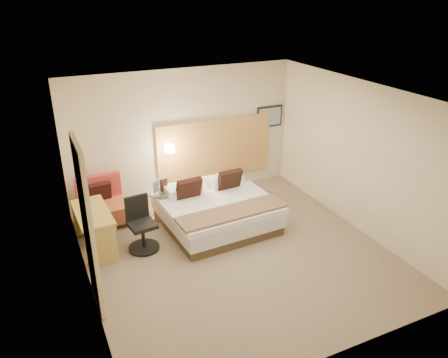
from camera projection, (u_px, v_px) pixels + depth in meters
name	position (u px, v px, depth m)	size (l,w,h in m)	color
floor	(237.00, 253.00, 7.42)	(4.80, 5.00, 0.02)	#816F57
ceiling	(239.00, 95.00, 6.31)	(4.80, 5.00, 0.02)	white
wall_back	(183.00, 135.00, 8.94)	(4.80, 0.02, 2.70)	beige
wall_front	(340.00, 266.00, 4.79)	(4.80, 0.02, 2.70)	beige
wall_left	(80.00, 211.00, 5.94)	(0.02, 5.00, 2.70)	beige
wall_right	(358.00, 157.00, 7.79)	(0.02, 5.00, 2.70)	beige
headboard_panel	(215.00, 149.00, 9.34)	(2.60, 0.04, 1.30)	tan
art_frame	(270.00, 116.00, 9.63)	(0.62, 0.03, 0.47)	black
art_canvas	(270.00, 117.00, 9.61)	(0.54, 0.01, 0.39)	#738B9F
lamp_arm	(169.00, 148.00, 8.81)	(0.02, 0.02, 0.12)	silver
lamp_shade	(170.00, 149.00, 8.76)	(0.15, 0.15, 0.15)	#FFEDC6
curtain	(88.00, 227.00, 5.80)	(0.06, 0.90, 2.42)	beige
bottle_a	(155.00, 187.00, 8.13)	(0.07, 0.07, 0.22)	#8CA6D9
bottle_b	(157.00, 185.00, 8.23)	(0.07, 0.07, 0.22)	#8DB4DB
menu_folder	(164.00, 185.00, 8.19)	(0.14, 0.05, 0.24)	#3C1F18
bed	(216.00, 210.00, 8.16)	(2.04, 1.99, 0.95)	#443522
lounge_chair	(103.00, 206.00, 8.22)	(0.89, 0.79, 0.89)	#A1664B
side_table	(160.00, 204.00, 8.33)	(0.69, 0.69, 0.61)	white
desk	(94.00, 219.00, 7.30)	(0.57, 1.18, 0.73)	#B59D47
desk_chair	(141.00, 228.00, 7.40)	(0.59, 0.59, 0.94)	black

